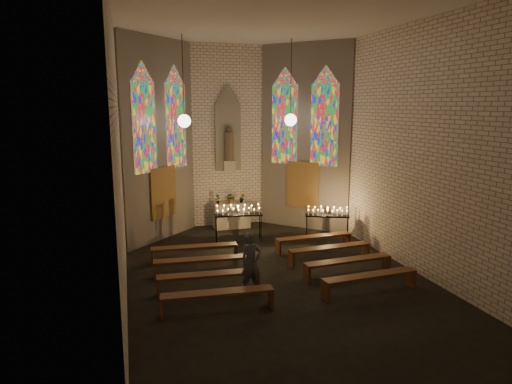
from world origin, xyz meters
TOP-DOWN VIEW (x-y plane):
  - floor at (0.00, 0.00)m, footprint 12.00×12.00m
  - room at (-0.00, 3.37)m, footprint 8.22×12.43m
  - altar at (0.00, 5.45)m, footprint 1.40×0.60m
  - flower_vase_left at (-0.55, 5.40)m, footprint 0.23×0.18m
  - flower_vase_center at (-0.00, 5.38)m, footprint 0.43×0.38m
  - flower_vase_right at (0.40, 5.35)m, footprint 0.22×0.18m
  - aisle_flower_pot at (-0.11, 2.52)m, footprint 0.28×0.28m
  - votive_stand_left at (-0.18, 3.60)m, footprint 1.70×0.60m
  - votive_stand_right at (2.89, 2.90)m, footprint 1.55×0.94m
  - pew_left_0 at (-1.97, 1.91)m, footprint 2.63×0.54m
  - pew_right_0 at (1.97, 1.91)m, footprint 2.63×0.54m
  - pew_left_1 at (-1.97, 0.71)m, footprint 2.63×0.54m
  - pew_right_1 at (1.97, 0.71)m, footprint 2.63×0.54m
  - pew_left_2 at (-1.97, -0.49)m, footprint 2.63×0.54m
  - pew_right_2 at (1.97, -0.49)m, footprint 2.63×0.54m
  - pew_left_3 at (-1.97, -1.69)m, footprint 2.63×0.54m
  - pew_right_3 at (1.97, -1.69)m, footprint 2.63×0.54m
  - visitor at (-0.93, -0.81)m, footprint 0.65×0.51m

SIDE VIEW (x-z plane):
  - floor at x=0.00m, z-range 0.00..0.00m
  - aisle_flower_pot at x=-0.11m, z-range 0.00..0.42m
  - pew_left_0 at x=-1.97m, z-range 0.16..0.66m
  - pew_right_0 at x=1.97m, z-range 0.16..0.66m
  - pew_left_1 at x=-1.97m, z-range 0.16..0.66m
  - pew_right_1 at x=1.97m, z-range 0.16..0.66m
  - pew_left_2 at x=-1.97m, z-range 0.16..0.66m
  - pew_right_2 at x=1.97m, z-range 0.16..0.66m
  - pew_left_3 at x=-1.97m, z-range 0.16..0.66m
  - pew_right_3 at x=1.97m, z-range 0.16..0.66m
  - altar at x=0.00m, z-range 0.00..1.00m
  - visitor at x=-0.93m, z-range 0.00..1.58m
  - votive_stand_right at x=2.89m, z-range 0.40..1.53m
  - votive_stand_left at x=-0.18m, z-range 0.44..1.66m
  - flower_vase_right at x=0.40m, z-range 1.00..1.36m
  - flower_vase_left at x=-0.55m, z-range 1.00..1.39m
  - flower_vase_center at x=0.00m, z-range 1.00..1.45m
  - room at x=0.00m, z-range 0.21..7.22m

